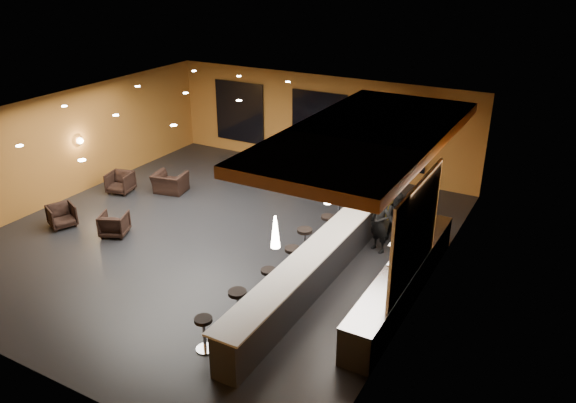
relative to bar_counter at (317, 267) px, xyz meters
The scene contains 36 objects.
floor 3.82m from the bar_counter, 164.68° to the left, with size 12.00×13.00×0.10m, color black.
ceiling 4.86m from the bar_counter, 164.68° to the left, with size 12.00×13.00×0.10m, color black.
wall_back 8.48m from the bar_counter, 115.80° to the left, with size 12.00×0.10×3.50m, color #A06224.
wall_front 6.76m from the bar_counter, 123.33° to the right, with size 12.00×0.10×3.50m, color #A06224.
wall_left 9.83m from the bar_counter, behind, with size 0.10×13.00×3.50m, color #A06224.
wall_right 2.88m from the bar_counter, 22.62° to the left, with size 0.10×13.00×3.50m, color #A06224.
wood_soffit 3.51m from the bar_counter, 80.07° to the left, with size 3.60×8.00×0.28m, color #98552C.
window_left 10.39m from the bar_counter, 133.86° to the left, with size 2.20×0.06×2.40m, color black.
window_center 8.37m from the bar_counter, 116.13° to the left, with size 2.20×0.06×2.40m, color black.
window_right 7.56m from the bar_counter, 94.99° to the left, with size 2.20×0.06×2.40m, color black.
tile_backsplash 2.75m from the bar_counter, ahead, with size 0.06×3.20×2.40m, color white.
bar_counter is the anchor object (origin of this frame).
bar_top 0.52m from the bar_counter, ahead, with size 0.78×8.10×0.05m, color beige.
prep_counter 2.06m from the bar_counter, 14.04° to the left, with size 0.70×6.00×0.86m, color black.
prep_top 2.10m from the bar_counter, 14.04° to the left, with size 0.72×6.00×0.03m, color silver.
wall_shelf_lower 2.44m from the bar_counter, ahead, with size 0.30×1.50×0.03m, color silver.
wall_shelf_upper 2.67m from the bar_counter, ahead, with size 0.30×1.50×0.03m, color silver.
column 4.77m from the bar_counter, 90.00° to the left, with size 0.60×0.60×3.50m, color olive.
wall_sconce 9.73m from the bar_counter, behind, with size 0.22×0.22×0.22m, color #FFE5B2.
pendant_0 2.72m from the bar_counter, 90.00° to the right, with size 0.20×0.20×0.70m, color white.
pendant_1 1.92m from the bar_counter, 90.00° to the left, with size 0.20×0.20×0.70m, color white.
pendant_2 3.52m from the bar_counter, 90.00° to the left, with size 0.20×0.20×0.70m, color white.
staff_a 2.49m from the bar_counter, 73.45° to the left, with size 0.62×0.41×1.70m, color black.
staff_b 3.20m from the bar_counter, 72.31° to the left, with size 0.73×0.57×1.51m, color black.
staff_c 3.26m from the bar_counter, 62.62° to the left, with size 0.85×0.55×1.73m, color black.
armchair_a 8.12m from the bar_counter, behind, with size 0.72×0.74×0.67m, color black.
armchair_b 6.32m from the bar_counter, behind, with size 0.73×0.75×0.68m, color black.
armchair_c 8.66m from the bar_counter, 166.78° to the left, with size 0.77×0.79×0.72m, color black.
armchair_d 7.51m from the bar_counter, 158.01° to the left, with size 1.05×0.92×0.68m, color black.
bar_stool_0 3.47m from the bar_counter, 105.22° to the right, with size 0.39×0.39×0.77m.
bar_stool_1 2.41m from the bar_counter, 109.41° to the right, with size 0.43×0.43×0.84m.
bar_stool_2 1.29m from the bar_counter, 125.83° to the right, with size 0.38×0.38×0.75m.
bar_stool_3 0.72m from the bar_counter, behind, with size 0.41×0.41×0.81m.
bar_stool_4 1.39m from the bar_counter, 130.52° to the left, with size 0.42×0.42×0.84m.
bar_stool_5 2.36m from the bar_counter, 109.49° to the left, with size 0.38×0.38×0.76m.
bar_stool_6 3.45m from the bar_counter, 105.56° to the left, with size 0.40×0.40×0.79m.
Camera 1 is at (8.76, -11.68, 7.49)m, focal length 35.00 mm.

